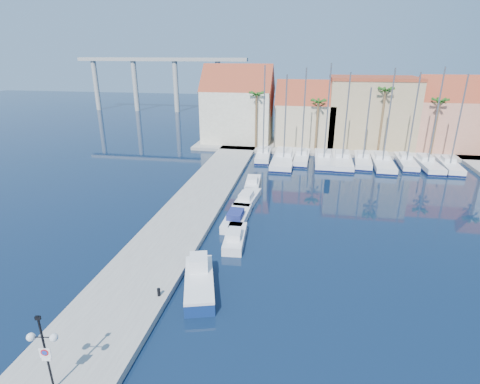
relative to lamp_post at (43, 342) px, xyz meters
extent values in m
plane|color=black|center=(8.81, 8.39, -3.33)|extent=(260.00, 260.00, 0.00)
cube|color=gray|center=(-0.19, 21.89, -3.08)|extent=(6.00, 77.00, 0.50)
cube|color=gray|center=(18.81, 56.39, -3.08)|extent=(54.00, 16.00, 0.50)
cylinder|color=black|center=(0.00, 0.01, -0.67)|extent=(0.11, 0.11, 4.31)
cylinder|color=black|center=(-0.27, -0.03, 0.30)|extent=(0.54, 0.13, 0.05)
cylinder|color=black|center=(0.27, 0.04, 0.30)|extent=(0.54, 0.13, 0.05)
sphere|color=white|center=(-0.53, -0.07, 0.30)|extent=(0.39, 0.39, 0.39)
sphere|color=white|center=(0.53, 0.08, 0.30)|extent=(0.39, 0.39, 0.39)
cube|color=black|center=(0.00, 0.01, 1.37)|extent=(0.25, 0.16, 0.17)
cube|color=white|center=(0.01, -0.06, -0.57)|extent=(0.54, 0.11, 0.54)
cylinder|color=red|center=(0.01, -0.09, -0.51)|extent=(0.37, 0.07, 0.37)
cylinder|color=#1933A5|center=(0.01, -0.10, -0.51)|extent=(0.26, 0.05, 0.26)
cube|color=white|center=(0.01, -0.06, -0.94)|extent=(0.43, 0.09, 0.15)
cylinder|color=black|center=(2.21, 7.94, -2.55)|extent=(0.22, 0.22, 0.55)
cube|color=navy|center=(4.50, 9.69, -2.89)|extent=(3.55, 6.22, 0.89)
cube|color=white|center=(4.50, 9.69, -2.35)|extent=(3.55, 6.22, 0.20)
cube|color=white|center=(4.17, 10.82, -1.81)|extent=(1.67, 1.87, 1.08)
cube|color=white|center=(5.63, 17.14, -2.93)|extent=(2.01, 5.27, 0.80)
cube|color=white|center=(5.67, 16.63, -2.23)|extent=(1.28, 1.88, 0.60)
cube|color=white|center=(4.99, 21.36, -2.93)|extent=(2.11, 6.15, 0.80)
cube|color=navy|center=(4.97, 20.75, -2.23)|extent=(1.42, 2.17, 0.60)
cube|color=white|center=(5.22, 26.48, -2.93)|extent=(2.40, 5.94, 0.80)
cube|color=white|center=(5.16, 25.90, -2.23)|extent=(1.49, 2.14, 0.60)
cube|color=white|center=(5.03, 31.93, -2.93)|extent=(2.04, 5.35, 0.80)
cube|color=white|center=(5.07, 31.40, -2.23)|extent=(1.30, 1.91, 0.60)
cube|color=white|center=(4.72, 45.22, -2.83)|extent=(2.51, 8.14, 1.00)
cube|color=#0C153E|center=(4.72, 45.22, -3.15)|extent=(2.57, 8.20, 0.28)
cube|color=white|center=(4.68, 46.02, -2.03)|extent=(1.59, 2.49, 0.60)
cylinder|color=slate|center=(4.74, 44.82, 4.21)|extent=(0.20, 0.20, 13.08)
cube|color=white|center=(8.09, 43.79, -2.83)|extent=(3.40, 12.05, 1.00)
cube|color=#0C153E|center=(8.09, 43.79, -3.15)|extent=(3.46, 12.12, 0.28)
cube|color=white|center=(8.11, 44.98, -2.03)|extent=(2.27, 3.65, 0.60)
cylinder|color=slate|center=(8.07, 43.19, 3.62)|extent=(0.20, 0.20, 11.90)
cube|color=white|center=(10.70, 45.00, -2.83)|extent=(2.59, 8.58, 1.00)
cube|color=#0C153E|center=(10.70, 45.00, -3.15)|extent=(2.65, 8.64, 0.28)
cube|color=white|center=(10.74, 45.84, -2.03)|extent=(1.66, 2.61, 0.60)
cylinder|color=slate|center=(10.68, 44.57, 4.07)|extent=(0.20, 0.20, 12.80)
cube|color=white|center=(14.04, 44.52, -2.83)|extent=(2.69, 10.09, 1.00)
cube|color=#0C153E|center=(14.04, 44.52, -3.15)|extent=(2.75, 10.15, 0.28)
cube|color=white|center=(14.03, 45.53, -2.03)|extent=(1.85, 3.03, 0.60)
cylinder|color=slate|center=(14.04, 44.02, 4.39)|extent=(0.20, 0.20, 13.43)
cube|color=white|center=(16.74, 44.56, -2.83)|extent=(2.78, 10.42, 1.00)
cube|color=#0C153E|center=(16.74, 44.56, -3.15)|extent=(2.84, 10.49, 0.28)
cube|color=white|center=(16.74, 45.60, -2.03)|extent=(1.91, 3.13, 0.60)
cylinder|color=slate|center=(16.73, 44.04, 3.80)|extent=(0.20, 0.20, 12.25)
cube|color=white|center=(19.82, 45.07, -2.83)|extent=(3.02, 9.06, 1.00)
cube|color=#0C153E|center=(19.82, 45.07, -3.15)|extent=(3.08, 9.13, 0.28)
cube|color=white|center=(19.89, 45.96, -2.03)|extent=(1.83, 2.79, 0.60)
cylinder|color=slate|center=(19.78, 44.63, 2.78)|extent=(0.20, 0.20, 10.22)
cube|color=white|center=(22.53, 44.58, -2.83)|extent=(3.09, 10.64, 1.00)
cube|color=#0C153E|center=(22.53, 44.58, -3.15)|extent=(3.15, 10.70, 0.28)
cube|color=white|center=(22.56, 45.64, -2.03)|extent=(2.02, 3.23, 0.60)
cylinder|color=slate|center=(22.51, 44.06, 4.10)|extent=(0.20, 0.20, 12.86)
cube|color=white|center=(26.04, 45.27, -2.83)|extent=(2.56, 8.68, 1.00)
cube|color=#0C153E|center=(26.04, 45.27, -3.15)|extent=(2.63, 8.74, 0.28)
cube|color=white|center=(26.07, 46.13, -2.03)|extent=(1.66, 2.64, 0.60)
cylinder|color=slate|center=(26.02, 44.84, 3.83)|extent=(0.20, 0.20, 12.32)
cube|color=white|center=(28.79, 44.78, -2.83)|extent=(2.81, 9.40, 1.00)
cube|color=#0C153E|center=(28.79, 44.78, -3.15)|extent=(2.87, 9.46, 0.28)
cube|color=white|center=(28.75, 45.71, -2.03)|extent=(1.81, 2.86, 0.60)
cylinder|color=slate|center=(28.81, 44.31, 4.19)|extent=(0.20, 0.20, 13.05)
cube|color=white|center=(31.71, 44.40, -2.83)|extent=(2.62, 8.48, 1.00)
cube|color=#0C153E|center=(31.71, 44.40, -3.15)|extent=(2.68, 8.54, 0.28)
cube|color=white|center=(31.75, 45.24, -2.03)|extent=(1.66, 2.59, 0.60)
cylinder|color=slate|center=(31.69, 43.98, 3.75)|extent=(0.20, 0.20, 12.16)
cube|color=beige|center=(-1.19, 55.39, 1.67)|extent=(12.00, 9.00, 9.00)
cube|color=maroon|center=(-1.19, 55.39, 6.17)|extent=(12.30, 9.00, 9.00)
cube|color=tan|center=(10.81, 55.39, 0.67)|extent=(10.00, 8.00, 7.00)
cube|color=maroon|center=(10.81, 55.39, 4.17)|extent=(10.30, 8.00, 8.00)
cube|color=tan|center=(21.81, 56.39, 2.67)|extent=(14.00, 10.00, 11.00)
cube|color=maroon|center=(21.81, 56.39, 8.42)|extent=(14.20, 10.20, 0.50)
cube|color=tan|center=(33.81, 55.39, 1.17)|extent=(10.00, 8.00, 8.00)
cube|color=maroon|center=(33.81, 55.39, 5.17)|extent=(10.30, 8.00, 8.00)
cylinder|color=brown|center=(2.81, 50.39, 1.67)|extent=(0.36, 0.36, 9.00)
sphere|color=#205518|center=(2.81, 50.39, 6.02)|extent=(2.60, 2.60, 2.60)
cylinder|color=brown|center=(12.81, 50.39, 1.17)|extent=(0.36, 0.36, 8.00)
sphere|color=#205518|center=(12.81, 50.39, 5.02)|extent=(2.60, 2.60, 2.60)
cylinder|color=brown|center=(22.81, 50.39, 2.17)|extent=(0.36, 0.36, 10.00)
sphere|color=#205518|center=(22.81, 50.39, 7.02)|extent=(2.60, 2.60, 2.60)
cylinder|color=brown|center=(30.81, 50.39, 1.42)|extent=(0.36, 0.36, 8.50)
sphere|color=#205518|center=(30.81, 50.39, 5.52)|extent=(2.60, 2.60, 2.60)
cube|color=#9E9E99|center=(-29.19, 90.39, 10.67)|extent=(48.00, 2.20, 0.90)
cylinder|color=#9E9E99|center=(-49.19, 90.39, 3.67)|extent=(1.40, 1.40, 14.00)
cylinder|color=#9E9E99|center=(-37.19, 90.39, 3.67)|extent=(1.40, 1.40, 14.00)
cylinder|color=#9E9E99|center=(-25.19, 90.39, 3.67)|extent=(1.40, 1.40, 14.00)
cylinder|color=#9E9E99|center=(-13.19, 90.39, 3.67)|extent=(1.40, 1.40, 14.00)
camera|label=1|loc=(11.30, -11.80, 12.47)|focal=28.00mm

